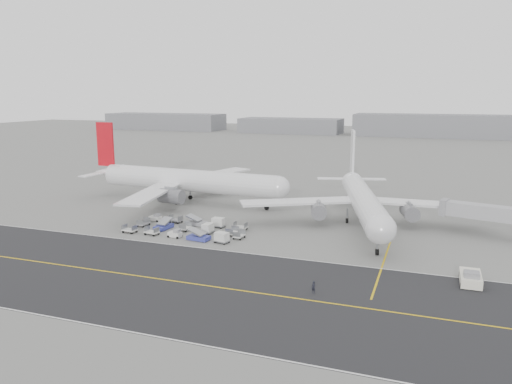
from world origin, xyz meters
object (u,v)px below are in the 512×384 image
(ground_crew_a, at_px, (314,287))
(airliner_b, at_px, (363,200))
(pushback_tug, at_px, (471,278))
(jet_bridge, at_px, (486,214))
(airliner_a, at_px, (184,180))

(ground_crew_a, bearing_deg, airliner_b, 113.12)
(airliner_b, distance_m, pushback_tug, 35.42)
(jet_bridge, relative_size, ground_crew_a, 9.71)
(pushback_tug, bearing_deg, jet_bridge, 81.63)
(airliner_a, bearing_deg, ground_crew_a, -132.50)
(airliner_b, relative_size, jet_bridge, 3.01)
(jet_bridge, bearing_deg, airliner_a, -172.37)
(airliner_a, bearing_deg, jet_bridge, -92.98)
(airliner_b, bearing_deg, jet_bridge, -19.22)
(airliner_a, height_order, jet_bridge, airliner_a)
(airliner_a, relative_size, airliner_b, 1.10)
(ground_crew_a, bearing_deg, pushback_tug, 52.76)
(pushback_tug, height_order, ground_crew_a, pushback_tug)
(airliner_a, height_order, pushback_tug, airliner_a)
(airliner_b, xyz_separation_m, ground_crew_a, (-0.84, -40.24, -4.35))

